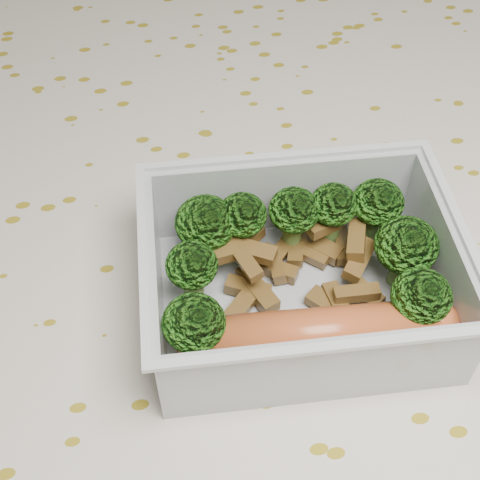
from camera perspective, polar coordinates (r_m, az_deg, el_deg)
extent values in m
cube|color=brown|center=(0.44, 0.54, -4.38)|extent=(1.40, 0.90, 0.04)
cube|color=silver|center=(0.42, 0.57, -2.53)|extent=(1.46, 0.96, 0.01)
cube|color=silver|center=(0.84, -6.28, 19.32)|extent=(1.46, 0.01, 0.18)
cube|color=silver|center=(0.40, 4.94, -5.39)|extent=(0.17, 0.14, 0.00)
cube|color=silver|center=(0.41, 3.71, 3.84)|extent=(0.16, 0.02, 0.05)
cube|color=silver|center=(0.34, 7.10, -10.92)|extent=(0.16, 0.02, 0.05)
cube|color=silver|center=(0.40, 16.74, -1.61)|extent=(0.01, 0.12, 0.05)
cube|color=silver|center=(0.37, -7.12, -4.03)|extent=(0.01, 0.12, 0.05)
cube|color=silver|center=(0.40, 3.81, 7.17)|extent=(0.17, 0.02, 0.00)
cube|color=silver|center=(0.32, 7.76, -9.05)|extent=(0.17, 0.02, 0.00)
cube|color=silver|center=(0.38, 18.32, 1.18)|extent=(0.01, 0.13, 0.00)
cube|color=silver|center=(0.35, -8.28, -1.31)|extent=(0.01, 0.13, 0.00)
cylinder|color=#608C3F|center=(0.41, -2.84, -0.69)|extent=(0.01, 0.01, 0.02)
ellipsoid|color=#327918|center=(0.39, -2.97, 1.47)|extent=(0.04, 0.04, 0.03)
cylinder|color=#608C3F|center=(0.41, 0.19, -0.01)|extent=(0.01, 0.01, 0.03)
ellipsoid|color=#327918|center=(0.39, 0.20, 2.16)|extent=(0.03, 0.03, 0.02)
cylinder|color=#608C3F|center=(0.41, 4.44, 0.38)|extent=(0.01, 0.01, 0.02)
ellipsoid|color=#327918|center=(0.39, 4.64, 2.55)|extent=(0.03, 0.03, 0.03)
cylinder|color=#608C3F|center=(0.42, 7.68, 0.86)|extent=(0.01, 0.01, 0.03)
ellipsoid|color=#327918|center=(0.40, 8.01, 3.02)|extent=(0.03, 0.03, 0.02)
cylinder|color=#608C3F|center=(0.42, 11.20, 1.03)|extent=(0.01, 0.01, 0.02)
ellipsoid|color=#327918|center=(0.41, 11.68, 3.16)|extent=(0.03, 0.03, 0.03)
cylinder|color=#608C3F|center=(0.38, -3.96, -4.25)|extent=(0.01, 0.01, 0.03)
ellipsoid|color=#327918|center=(0.37, -4.14, -2.15)|extent=(0.03, 0.03, 0.02)
cylinder|color=#608C3F|center=(0.41, 13.41, -2.53)|extent=(0.01, 0.01, 0.02)
ellipsoid|color=#327918|center=(0.39, 14.01, -0.45)|extent=(0.04, 0.04, 0.03)
cylinder|color=#608C3F|center=(0.37, -3.77, -9.04)|extent=(0.01, 0.01, 0.02)
ellipsoid|color=#327918|center=(0.35, -3.96, -7.07)|extent=(0.03, 0.03, 0.03)
cylinder|color=#608C3F|center=(0.39, 14.53, -6.66)|extent=(0.01, 0.01, 0.02)
ellipsoid|color=#327918|center=(0.37, 15.21, -4.67)|extent=(0.03, 0.03, 0.03)
cube|color=brown|center=(0.39, 7.26, -5.34)|extent=(0.02, 0.02, 0.01)
cube|color=brown|center=(0.39, 8.11, -4.98)|extent=(0.01, 0.02, 0.01)
cube|color=brown|center=(0.40, 10.78, -4.53)|extent=(0.02, 0.02, 0.01)
cube|color=brown|center=(0.39, 1.08, -0.93)|extent=(0.03, 0.02, 0.01)
cube|color=brown|center=(0.40, 3.16, -2.09)|extent=(0.01, 0.03, 0.01)
cube|color=brown|center=(0.40, 0.54, -0.07)|extent=(0.03, 0.02, 0.01)
cube|color=brown|center=(0.38, 0.06, -5.71)|extent=(0.03, 0.03, 0.01)
cube|color=brown|center=(0.39, 1.78, -4.67)|extent=(0.02, 0.03, 0.01)
cube|color=brown|center=(0.42, 8.68, -0.45)|extent=(0.01, 0.03, 0.01)
cube|color=brown|center=(0.39, 0.70, -4.18)|extent=(0.03, 0.02, 0.01)
cube|color=brown|center=(0.40, 3.42, -2.62)|extent=(0.02, 0.02, 0.01)
cube|color=brown|center=(0.41, 3.73, -0.66)|extent=(0.02, 0.02, 0.01)
cube|color=brown|center=(0.41, 4.87, -0.68)|extent=(0.02, 0.03, 0.01)
cube|color=brown|center=(0.40, 7.17, 1.16)|extent=(0.02, 0.02, 0.01)
cube|color=brown|center=(0.41, 1.49, -1.99)|extent=(0.03, 0.03, 0.01)
cube|color=brown|center=(0.40, 9.93, 0.02)|extent=(0.02, 0.03, 0.01)
cube|color=brown|center=(0.40, 10.15, -1.64)|extent=(0.03, 0.03, 0.01)
cube|color=brown|center=(0.39, 9.92, -4.50)|extent=(0.03, 0.01, 0.01)
cube|color=brown|center=(0.38, 0.37, -1.64)|extent=(0.02, 0.03, 0.01)
cube|color=brown|center=(0.41, 6.77, -0.57)|extent=(0.03, 0.03, 0.01)
cube|color=brown|center=(0.39, -1.61, -1.26)|extent=(0.02, 0.01, 0.01)
cube|color=brown|center=(0.41, 6.06, -1.20)|extent=(0.02, 0.02, 0.01)
cylinder|color=#BF5529|center=(0.36, 6.77, -7.93)|extent=(0.13, 0.04, 0.03)
sphere|color=#BF5529|center=(0.38, 16.19, -6.90)|extent=(0.03, 0.03, 0.03)
sphere|color=#BF5529|center=(0.36, -3.25, -8.79)|extent=(0.03, 0.03, 0.03)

